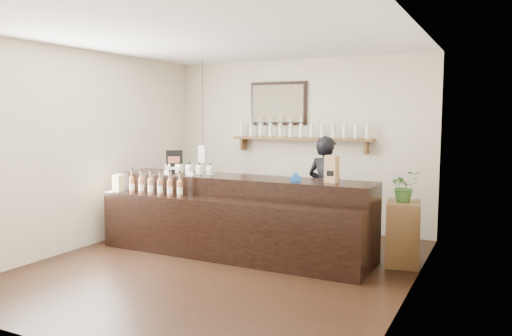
% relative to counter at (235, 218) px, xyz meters
% --- Properties ---
extents(ground, '(5.00, 5.00, 0.00)m').
position_rel_counter_xyz_m(ground, '(0.14, -0.56, -0.49)').
color(ground, black).
rests_on(ground, ground).
extents(room_shell, '(5.00, 5.00, 5.00)m').
position_rel_counter_xyz_m(room_shell, '(0.14, -0.56, 1.21)').
color(room_shell, beige).
rests_on(room_shell, ground).
extents(back_wall_decor, '(2.66, 0.96, 1.69)m').
position_rel_counter_xyz_m(back_wall_decor, '(-0.01, 1.81, 1.26)').
color(back_wall_decor, brown).
rests_on(back_wall_decor, ground).
extents(counter, '(3.73, 1.00, 1.22)m').
position_rel_counter_xyz_m(counter, '(0.00, 0.00, 0.00)').
color(counter, black).
rests_on(counter, ground).
extents(promo_sign, '(0.22, 0.14, 0.33)m').
position_rel_counter_xyz_m(promo_sign, '(-1.06, 0.10, 0.72)').
color(promo_sign, black).
rests_on(promo_sign, counter).
extents(paper_bag, '(0.17, 0.14, 0.34)m').
position_rel_counter_xyz_m(paper_bag, '(1.31, 0.12, 0.72)').
color(paper_bag, '#A0724D').
rests_on(paper_bag, counter).
extents(tape_dispenser, '(0.14, 0.09, 0.11)m').
position_rel_counter_xyz_m(tape_dispenser, '(0.86, 0.06, 0.60)').
color(tape_dispenser, blue).
rests_on(tape_dispenser, counter).
extents(side_cabinet, '(0.48, 0.61, 0.80)m').
position_rel_counter_xyz_m(side_cabinet, '(2.14, 0.51, -0.09)').
color(side_cabinet, brown).
rests_on(side_cabinet, ground).
extents(potted_plant, '(0.47, 0.46, 0.39)m').
position_rel_counter_xyz_m(potted_plant, '(2.14, 0.51, 0.51)').
color(potted_plant, '#38692A').
rests_on(potted_plant, side_cabinet).
extents(shopkeeper, '(0.73, 0.57, 1.80)m').
position_rel_counter_xyz_m(shopkeeper, '(0.95, 0.99, 0.41)').
color(shopkeeper, black).
rests_on(shopkeeper, ground).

